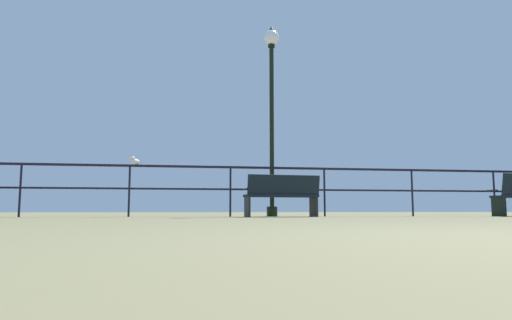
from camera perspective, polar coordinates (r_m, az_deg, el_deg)
name	(u,v)px	position (r m, az deg, el deg)	size (l,w,h in m)	color
pier_railing	(278,180)	(10.11, 2.82, -2.50)	(19.38, 0.05, 1.10)	black
bench_near_left	(282,194)	(9.44, 3.33, -4.25)	(1.57, 0.74, 0.87)	black
lamppost_center	(272,92)	(10.65, 1.99, 8.54)	(0.36, 0.36, 4.48)	black
seagull_on_rail	(135,161)	(9.94, -15.03, -0.13)	(0.24, 0.33, 0.17)	silver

